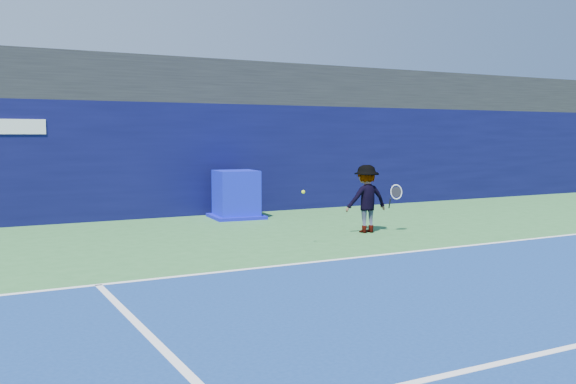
# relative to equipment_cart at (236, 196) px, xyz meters

# --- Properties ---
(ground) EXTENTS (80.00, 80.00, 0.00)m
(ground) POSITION_rel_equipment_cart_xyz_m (0.24, -9.09, -0.57)
(ground) COLOR #326F36
(ground) RESTS_ON ground
(baseline) EXTENTS (24.00, 0.10, 0.01)m
(baseline) POSITION_rel_equipment_cart_xyz_m (0.24, -6.09, -0.56)
(baseline) COLOR white
(baseline) RESTS_ON ground
(stadium_band) EXTENTS (36.00, 3.00, 1.20)m
(stadium_band) POSITION_rel_equipment_cart_xyz_m (0.24, 2.41, 3.03)
(stadium_band) COLOR black
(stadium_band) RESTS_ON back_wall_assembly
(back_wall_assembly) EXTENTS (36.00, 1.03, 3.00)m
(back_wall_assembly) POSITION_rel_equipment_cart_xyz_m (0.23, 1.41, 0.94)
(back_wall_assembly) COLOR #0A0A37
(back_wall_assembly) RESTS_ON ground
(equipment_cart) EXTENTS (1.41, 1.41, 1.24)m
(equipment_cart) POSITION_rel_equipment_cart_xyz_m (0.00, 0.00, 0.00)
(equipment_cart) COLOR #0D14C3
(equipment_cart) RESTS_ON ground
(tennis_player) EXTENTS (1.24, 0.70, 1.50)m
(tennis_player) POSITION_rel_equipment_cart_xyz_m (1.54, -3.68, 0.18)
(tennis_player) COLOR silver
(tennis_player) RESTS_ON ground
(tennis_ball) EXTENTS (0.07, 0.07, 0.07)m
(tennis_ball) POSITION_rel_equipment_cart_xyz_m (-0.57, -4.61, 0.49)
(tennis_ball) COLOR #C1E419
(tennis_ball) RESTS_ON ground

